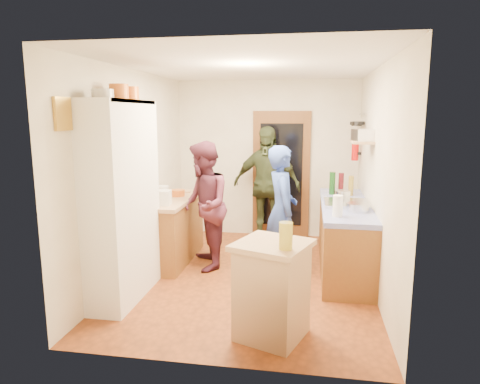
% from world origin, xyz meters
% --- Properties ---
extents(floor, '(3.00, 4.00, 0.02)m').
position_xyz_m(floor, '(0.00, 0.00, -0.01)').
color(floor, brown).
rests_on(floor, ground).
extents(ceiling, '(3.00, 4.00, 0.02)m').
position_xyz_m(ceiling, '(0.00, 0.00, 2.61)').
color(ceiling, silver).
rests_on(ceiling, ground).
extents(wall_back, '(3.00, 0.02, 2.60)m').
position_xyz_m(wall_back, '(0.00, 2.01, 1.30)').
color(wall_back, silver).
rests_on(wall_back, ground).
extents(wall_front, '(3.00, 0.02, 2.60)m').
position_xyz_m(wall_front, '(0.00, -2.01, 1.30)').
color(wall_front, silver).
rests_on(wall_front, ground).
extents(wall_left, '(0.02, 4.00, 2.60)m').
position_xyz_m(wall_left, '(-1.51, 0.00, 1.30)').
color(wall_left, silver).
rests_on(wall_left, ground).
extents(wall_right, '(0.02, 4.00, 2.60)m').
position_xyz_m(wall_right, '(1.51, 0.00, 1.30)').
color(wall_right, silver).
rests_on(wall_right, ground).
extents(door_frame, '(0.95, 0.06, 2.10)m').
position_xyz_m(door_frame, '(0.25, 1.97, 1.05)').
color(door_frame, brown).
rests_on(door_frame, ground).
extents(door_glass, '(0.70, 0.02, 1.70)m').
position_xyz_m(door_glass, '(0.25, 1.94, 1.05)').
color(door_glass, black).
rests_on(door_glass, door_frame).
extents(hutch_body, '(0.40, 1.20, 2.20)m').
position_xyz_m(hutch_body, '(-1.30, -0.80, 1.10)').
color(hutch_body, white).
rests_on(hutch_body, ground).
extents(hutch_top_shelf, '(0.40, 1.14, 0.04)m').
position_xyz_m(hutch_top_shelf, '(-1.30, -0.80, 2.18)').
color(hutch_top_shelf, white).
rests_on(hutch_top_shelf, hutch_body).
extents(plate_stack, '(0.21, 0.21, 0.09)m').
position_xyz_m(plate_stack, '(-1.30, -1.13, 2.24)').
color(plate_stack, white).
rests_on(plate_stack, hutch_top_shelf).
extents(orange_pot_a, '(0.20, 0.20, 0.16)m').
position_xyz_m(orange_pot_a, '(-1.30, -0.76, 2.28)').
color(orange_pot_a, orange).
rests_on(orange_pot_a, hutch_top_shelf).
extents(orange_pot_b, '(0.17, 0.17, 0.15)m').
position_xyz_m(orange_pot_b, '(-1.30, -0.44, 2.28)').
color(orange_pot_b, orange).
rests_on(orange_pot_b, hutch_top_shelf).
extents(left_counter_base, '(0.60, 1.40, 0.85)m').
position_xyz_m(left_counter_base, '(-1.20, 0.45, 0.42)').
color(left_counter_base, brown).
rests_on(left_counter_base, ground).
extents(left_counter_top, '(0.64, 1.44, 0.05)m').
position_xyz_m(left_counter_top, '(-1.20, 0.45, 0.88)').
color(left_counter_top, tan).
rests_on(left_counter_top, left_counter_base).
extents(toaster, '(0.26, 0.19, 0.19)m').
position_xyz_m(toaster, '(-1.15, -0.01, 0.99)').
color(toaster, white).
rests_on(toaster, left_counter_top).
extents(kettle, '(0.21, 0.21, 0.19)m').
position_xyz_m(kettle, '(-1.25, 0.34, 0.99)').
color(kettle, white).
rests_on(kettle, left_counter_top).
extents(orange_bowl, '(0.24, 0.24, 0.09)m').
position_xyz_m(orange_bowl, '(-1.12, 0.61, 0.94)').
color(orange_bowl, orange).
rests_on(orange_bowl, left_counter_top).
extents(chopping_board, '(0.34, 0.29, 0.02)m').
position_xyz_m(chopping_board, '(-1.18, 0.92, 0.91)').
color(chopping_board, tan).
rests_on(chopping_board, left_counter_top).
extents(right_counter_base, '(0.60, 2.20, 0.84)m').
position_xyz_m(right_counter_base, '(1.20, 0.50, 0.42)').
color(right_counter_base, brown).
rests_on(right_counter_base, ground).
extents(right_counter_top, '(0.62, 2.22, 0.06)m').
position_xyz_m(right_counter_top, '(1.20, 0.50, 0.87)').
color(right_counter_top, '#1E2CBC').
rests_on(right_counter_top, right_counter_base).
extents(hob, '(0.55, 0.58, 0.04)m').
position_xyz_m(hob, '(1.20, 0.39, 0.92)').
color(hob, silver).
rests_on(hob, right_counter_top).
extents(pot_on_hob, '(0.20, 0.20, 0.13)m').
position_xyz_m(pot_on_hob, '(1.15, 0.47, 1.01)').
color(pot_on_hob, silver).
rests_on(pot_on_hob, hob).
extents(bottle_a, '(0.09, 0.09, 0.33)m').
position_xyz_m(bottle_a, '(1.05, 1.10, 1.06)').
color(bottle_a, '#143F14').
rests_on(bottle_a, right_counter_top).
extents(bottle_b, '(0.08, 0.08, 0.31)m').
position_xyz_m(bottle_b, '(1.18, 1.19, 1.05)').
color(bottle_b, '#591419').
rests_on(bottle_b, right_counter_top).
extents(bottle_c, '(0.08, 0.08, 0.29)m').
position_xyz_m(bottle_c, '(1.31, 1.05, 1.04)').
color(bottle_c, olive).
rests_on(bottle_c, right_counter_top).
extents(paper_towel, '(0.14, 0.14, 0.24)m').
position_xyz_m(paper_towel, '(1.05, -0.29, 1.02)').
color(paper_towel, white).
rests_on(paper_towel, right_counter_top).
extents(mixing_bowl, '(0.28, 0.28, 0.10)m').
position_xyz_m(mixing_bowl, '(1.30, 0.02, 0.95)').
color(mixing_bowl, silver).
rests_on(mixing_bowl, right_counter_top).
extents(island_base, '(0.71, 0.71, 0.86)m').
position_xyz_m(island_base, '(0.41, -1.44, 0.43)').
color(island_base, tan).
rests_on(island_base, ground).
extents(island_top, '(0.80, 0.80, 0.05)m').
position_xyz_m(island_top, '(0.41, -1.44, 0.89)').
color(island_top, tan).
rests_on(island_top, island_base).
extents(cutting_board, '(0.43, 0.38, 0.02)m').
position_xyz_m(cutting_board, '(0.39, -1.37, 0.90)').
color(cutting_board, white).
rests_on(cutting_board, island_top).
extents(oil_jar, '(0.15, 0.15, 0.24)m').
position_xyz_m(oil_jar, '(0.54, -1.61, 1.03)').
color(oil_jar, '#AD9E2D').
rests_on(oil_jar, island_top).
extents(pan_rail, '(0.02, 0.65, 0.02)m').
position_xyz_m(pan_rail, '(1.46, 1.52, 2.05)').
color(pan_rail, silver).
rests_on(pan_rail, wall_right).
extents(pan_hang_a, '(0.18, 0.18, 0.05)m').
position_xyz_m(pan_hang_a, '(1.40, 1.35, 1.92)').
color(pan_hang_a, black).
rests_on(pan_hang_a, pan_rail).
extents(pan_hang_b, '(0.16, 0.16, 0.05)m').
position_xyz_m(pan_hang_b, '(1.40, 1.55, 1.90)').
color(pan_hang_b, black).
rests_on(pan_hang_b, pan_rail).
extents(pan_hang_c, '(0.17, 0.17, 0.05)m').
position_xyz_m(pan_hang_c, '(1.40, 1.75, 1.91)').
color(pan_hang_c, black).
rests_on(pan_hang_c, pan_rail).
extents(wall_shelf, '(0.26, 0.42, 0.03)m').
position_xyz_m(wall_shelf, '(1.37, 0.45, 1.70)').
color(wall_shelf, tan).
rests_on(wall_shelf, wall_right).
extents(radio, '(0.28, 0.34, 0.15)m').
position_xyz_m(radio, '(1.37, 0.45, 1.79)').
color(radio, silver).
rests_on(radio, wall_shelf).
extents(ext_bracket, '(0.06, 0.10, 0.04)m').
position_xyz_m(ext_bracket, '(1.47, 1.70, 1.45)').
color(ext_bracket, black).
rests_on(ext_bracket, wall_right).
extents(fire_extinguisher, '(0.11, 0.11, 0.32)m').
position_xyz_m(fire_extinguisher, '(1.41, 1.70, 1.50)').
color(fire_extinguisher, red).
rests_on(fire_extinguisher, wall_right).
extents(picture_frame, '(0.03, 0.25, 0.30)m').
position_xyz_m(picture_frame, '(-1.48, -1.55, 2.05)').
color(picture_frame, gold).
rests_on(picture_frame, wall_left).
extents(person_hob, '(0.53, 0.68, 1.66)m').
position_xyz_m(person_hob, '(0.42, 0.26, 0.83)').
color(person_hob, '#2C469D').
rests_on(person_hob, ground).
extents(person_left, '(0.88, 0.99, 1.71)m').
position_xyz_m(person_left, '(-0.63, 0.28, 0.85)').
color(person_left, '#4A1E2D').
rests_on(person_left, ground).
extents(person_back, '(1.16, 0.66, 1.87)m').
position_xyz_m(person_back, '(0.06, 1.55, 0.93)').
color(person_back, '#2E381F').
rests_on(person_back, ground).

